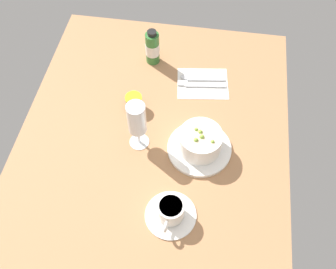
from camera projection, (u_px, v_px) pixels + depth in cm
name	position (u px, v px, depth cm)	size (l,w,h in cm)	color
ground_plane	(152.00, 146.00, 118.29)	(110.00, 84.00, 3.00)	#A8754C
porridge_bowl	(200.00, 144.00, 112.22)	(19.51, 19.51, 9.04)	white
cutlery_setting	(201.00, 83.00, 130.34)	(16.04, 19.01, 0.90)	white
coffee_cup	(171.00, 212.00, 101.64)	(14.23, 14.23, 6.87)	white
wine_glass	(137.00, 122.00, 107.52)	(6.11, 6.11, 17.81)	white
jam_jar	(134.00, 102.00, 122.73)	(5.37, 5.37, 5.12)	#38240B
sauce_bottle_green	(152.00, 48.00, 131.36)	(4.91, 4.91, 13.54)	#337233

